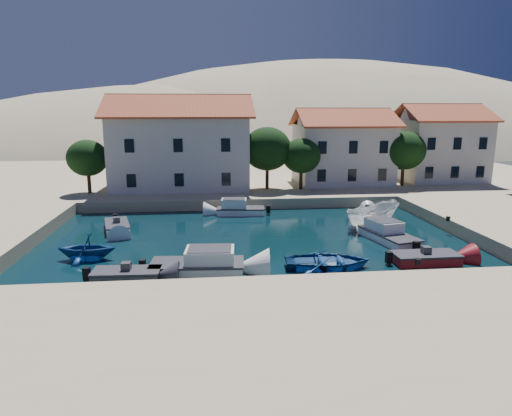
{
  "coord_description": "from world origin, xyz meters",
  "views": [
    {
      "loc": [
        -3.09,
        -21.53,
        9.15
      ],
      "look_at": [
        0.36,
        11.46,
        2.0
      ],
      "focal_mm": 32.0,
      "sensor_mm": 36.0,
      "label": 1
    }
  ],
  "objects_px": {
    "rowboat_south": "(328,267)",
    "cabin_cruiser_east": "(389,235)",
    "boat_east": "(372,228)",
    "cabin_cruiser_south": "(197,264)",
    "building_right": "(439,142)",
    "building_mid": "(342,145)",
    "building_left": "(181,141)"
  },
  "relations": [
    {
      "from": "cabin_cruiser_south",
      "to": "boat_east",
      "type": "height_order",
      "value": "cabin_cruiser_south"
    },
    {
      "from": "building_mid",
      "to": "rowboat_south",
      "type": "relative_size",
      "value": 2.07
    },
    {
      "from": "building_mid",
      "to": "rowboat_south",
      "type": "xyz_separation_m",
      "value": [
        -8.18,
        -25.41,
        -5.22
      ]
    },
    {
      "from": "building_mid",
      "to": "rowboat_south",
      "type": "bearing_deg",
      "value": -107.86
    },
    {
      "from": "building_right",
      "to": "building_mid",
      "type": "bearing_deg",
      "value": -175.24
    },
    {
      "from": "building_right",
      "to": "boat_east",
      "type": "distance_m",
      "value": 23.37
    },
    {
      "from": "cabin_cruiser_south",
      "to": "cabin_cruiser_east",
      "type": "distance_m",
      "value": 14.33
    },
    {
      "from": "building_right",
      "to": "rowboat_south",
      "type": "relative_size",
      "value": 1.87
    },
    {
      "from": "building_right",
      "to": "boat_east",
      "type": "relative_size",
      "value": 1.71
    },
    {
      "from": "cabin_cruiser_south",
      "to": "boat_east",
      "type": "xyz_separation_m",
      "value": [
        13.6,
        8.75,
        -0.48
      ]
    },
    {
      "from": "building_mid",
      "to": "boat_east",
      "type": "distance_m",
      "value": 17.63
    },
    {
      "from": "boat_east",
      "to": "rowboat_south",
      "type": "bearing_deg",
      "value": 116.15
    },
    {
      "from": "boat_east",
      "to": "cabin_cruiser_south",
      "type": "bearing_deg",
      "value": 93.1
    },
    {
      "from": "cabin_cruiser_south",
      "to": "rowboat_south",
      "type": "relative_size",
      "value": 1.08
    },
    {
      "from": "building_right",
      "to": "cabin_cruiser_east",
      "type": "relative_size",
      "value": 1.74
    },
    {
      "from": "building_right",
      "to": "cabin_cruiser_south",
      "type": "xyz_separation_m",
      "value": [
        -27.86,
        -26.44,
        -5.0
      ]
    },
    {
      "from": "rowboat_south",
      "to": "cabin_cruiser_east",
      "type": "distance_m",
      "value": 7.62
    },
    {
      "from": "building_right",
      "to": "rowboat_south",
      "type": "xyz_separation_m",
      "value": [
        -20.18,
        -26.41,
        -5.47
      ]
    },
    {
      "from": "cabin_cruiser_south",
      "to": "cabin_cruiser_east",
      "type": "height_order",
      "value": "same"
    },
    {
      "from": "building_mid",
      "to": "building_right",
      "type": "bearing_deg",
      "value": 4.76
    },
    {
      "from": "cabin_cruiser_east",
      "to": "cabin_cruiser_south",
      "type": "bearing_deg",
      "value": 97.63
    },
    {
      "from": "cabin_cruiser_east",
      "to": "building_mid",
      "type": "bearing_deg",
      "value": -19.59
    },
    {
      "from": "building_left",
      "to": "boat_east",
      "type": "height_order",
      "value": "building_left"
    },
    {
      "from": "building_left",
      "to": "rowboat_south",
      "type": "height_order",
      "value": "building_left"
    },
    {
      "from": "building_left",
      "to": "cabin_cruiser_south",
      "type": "distance_m",
      "value": 25.13
    },
    {
      "from": "rowboat_south",
      "to": "cabin_cruiser_east",
      "type": "relative_size",
      "value": 0.93
    },
    {
      "from": "cabin_cruiser_south",
      "to": "boat_east",
      "type": "distance_m",
      "value": 16.18
    },
    {
      "from": "cabin_cruiser_east",
      "to": "boat_east",
      "type": "distance_m",
      "value": 3.78
    },
    {
      "from": "cabin_cruiser_south",
      "to": "rowboat_south",
      "type": "bearing_deg",
      "value": 4.27
    },
    {
      "from": "building_left",
      "to": "building_right",
      "type": "bearing_deg",
      "value": 3.81
    },
    {
      "from": "rowboat_south",
      "to": "boat_east",
      "type": "bearing_deg",
      "value": -30.32
    },
    {
      "from": "building_right",
      "to": "rowboat_south",
      "type": "distance_m",
      "value": 33.69
    }
  ]
}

